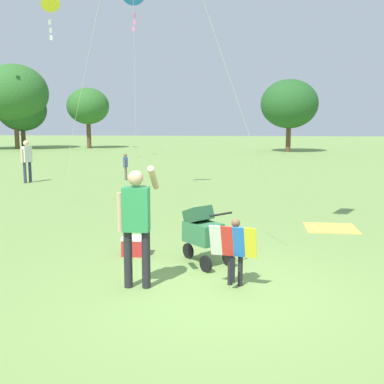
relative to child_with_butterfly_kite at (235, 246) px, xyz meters
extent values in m
plane|color=#75994C|center=(-0.30, -0.22, -0.63)|extent=(120.00, 120.00, 0.00)
cylinder|color=brown|center=(-17.43, 30.49, 0.52)|extent=(0.36, 0.36, 2.31)
ellipsoid|color=#2D6628|center=(-17.43, 30.49, 3.83)|extent=(5.38, 4.84, 4.57)
cylinder|color=brown|center=(-17.21, 31.21, 0.14)|extent=(0.36, 0.36, 1.54)
ellipsoid|color=#235623|center=(-17.21, 31.21, 2.50)|extent=(3.99, 3.60, 3.40)
cylinder|color=brown|center=(-11.92, 31.97, 0.40)|extent=(0.36, 0.36, 2.08)
ellipsoid|color=#2D6628|center=(-11.92, 31.97, 2.84)|extent=(3.48, 3.13, 2.96)
cylinder|color=brown|center=(4.10, 29.08, 0.29)|extent=(0.36, 0.36, 1.85)
ellipsoid|color=#235623|center=(4.10, 29.08, 2.90)|extent=(4.21, 3.79, 3.57)
cylinder|color=#232328|center=(0.09, 0.02, -0.38)|extent=(0.07, 0.07, 0.51)
cylinder|color=#232328|center=(-0.07, 0.06, -0.38)|extent=(0.07, 0.07, 0.51)
cube|color=#4C4C56|center=(0.01, 0.04, 0.07)|extent=(0.25, 0.18, 0.38)
cylinder|color=brown|center=(0.14, 0.01, 0.04)|extent=(0.06, 0.06, 0.34)
cylinder|color=brown|center=(-0.13, 0.07, 0.04)|extent=(0.06, 0.06, 0.34)
sphere|color=brown|center=(0.01, 0.04, 0.34)|extent=(0.13, 0.13, 0.13)
cube|color=yellow|center=(0.22, -0.20, 0.10)|extent=(0.21, 0.21, 0.49)
cube|color=blue|center=(0.05, -0.16, 0.10)|extent=(0.21, 0.21, 0.49)
cube|color=red|center=(-0.12, -0.12, 0.10)|extent=(0.21, 0.21, 0.49)
cube|color=white|center=(-0.29, -0.08, 0.10)|extent=(0.21, 0.21, 0.49)
cube|color=black|center=(-0.04, -0.16, -0.33)|extent=(0.08, 0.03, 0.36)
cylinder|color=#232328|center=(-1.60, -0.18, -0.20)|extent=(0.13, 0.13, 0.88)
cylinder|color=#232328|center=(-1.33, -0.18, -0.20)|extent=(0.13, 0.13, 0.88)
cube|color=#2D8C4C|center=(-1.46, -0.18, 0.57)|extent=(0.38, 0.24, 0.66)
cylinder|color=tan|center=(-1.70, -0.18, 0.53)|extent=(0.09, 0.09, 0.58)
cylinder|color=tan|center=(-1.22, -0.03, 1.02)|extent=(0.10, 0.53, 0.41)
sphere|color=tan|center=(-1.46, -0.18, 1.04)|extent=(0.23, 0.23, 0.23)
cylinder|color=black|center=(-0.84, 1.39, -0.49)|extent=(0.22, 0.23, 0.28)
cylinder|color=black|center=(-0.48, 0.63, -0.49)|extent=(0.22, 0.23, 0.28)
cylinder|color=black|center=(-0.10, 0.99, -0.49)|extent=(0.22, 0.23, 0.28)
cube|color=#337247|center=(-0.55, 1.09, -0.07)|extent=(0.76, 0.77, 0.36)
cube|color=#235031|center=(-0.64, 1.18, 0.23)|extent=(0.59, 0.59, 0.35)
cylinder|color=black|center=(-0.23, 0.76, 0.33)|extent=(0.38, 0.36, 0.04)
cylinder|color=silver|center=(-0.07, 1.19, 2.45)|extent=(2.29, 2.45, 6.16)
cone|color=yellow|center=(-5.39, 7.18, 5.19)|extent=(0.69, 0.64, 0.40)
cube|color=white|center=(-5.43, 7.15, 4.67)|extent=(0.09, 0.07, 0.14)
cube|color=white|center=(-5.43, 7.20, 4.45)|extent=(0.08, 0.06, 0.14)
cube|color=white|center=(-5.40, 7.15, 4.23)|extent=(0.08, 0.05, 0.14)
cylinder|color=silver|center=(-4.15, 5.57, 2.20)|extent=(2.49, 3.24, 5.68)
cube|color=pink|center=(-3.25, 8.85, 5.17)|extent=(0.09, 0.07, 0.14)
cube|color=pink|center=(-3.25, 8.82, 4.95)|extent=(0.08, 0.04, 0.14)
cube|color=pink|center=(-3.28, 8.78, 4.73)|extent=(0.09, 0.06, 0.14)
cylinder|color=silver|center=(-3.02, 7.59, 2.48)|extent=(0.48, 2.43, 6.23)
cylinder|color=#7F705B|center=(-4.39, 12.06, -0.37)|extent=(0.08, 0.08, 0.54)
cylinder|color=#7F705B|center=(-4.40, 12.23, -0.37)|extent=(0.08, 0.08, 0.54)
cube|color=#284CA8|center=(-4.40, 12.14, 0.10)|extent=(0.15, 0.24, 0.40)
cylinder|color=brown|center=(-4.39, 12.00, 0.07)|extent=(0.06, 0.06, 0.36)
cylinder|color=brown|center=(-4.40, 12.29, 0.07)|extent=(0.06, 0.06, 0.36)
sphere|color=brown|center=(-4.40, 12.14, 0.39)|extent=(0.14, 0.14, 0.14)
cylinder|color=#33384C|center=(-8.12, 10.91, -0.23)|extent=(0.12, 0.12, 0.82)
cylinder|color=#33384C|center=(-8.01, 11.14, -0.23)|extent=(0.12, 0.12, 0.82)
cube|color=silver|center=(-8.06, 11.02, 0.49)|extent=(0.35, 0.42, 0.61)
cylinder|color=beige|center=(-8.16, 10.82, 0.45)|extent=(0.09, 0.09, 0.54)
cylinder|color=beige|center=(-7.96, 11.22, 0.45)|extent=(0.09, 0.09, 0.54)
sphere|color=beige|center=(-8.06, 11.02, 0.92)|extent=(0.21, 0.21, 0.21)
cube|color=gold|center=(2.25, 4.03, -0.63)|extent=(1.21, 1.13, 0.02)
cube|color=red|center=(-1.85, 1.52, -0.48)|extent=(0.44, 0.32, 0.30)
cube|color=white|center=(-1.85, 1.52, -0.31)|extent=(0.45, 0.33, 0.05)
camera|label=1|loc=(-0.06, -7.00, 1.91)|focal=44.67mm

